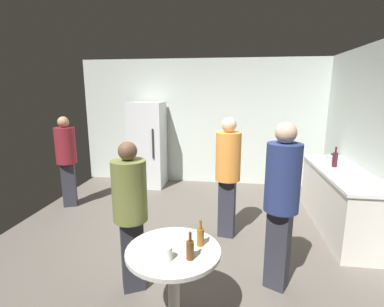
{
  "coord_description": "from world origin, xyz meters",
  "views": [
    {
      "loc": [
        0.66,
        -3.66,
        2.03
      ],
      "look_at": [
        0.1,
        0.34,
        1.15
      ],
      "focal_mm": 26.93,
      "sensor_mm": 36.0,
      "label": 1
    }
  ],
  "objects_px": {
    "foreground_table": "(173,260)",
    "person_in_maroon_shirt": "(66,155)",
    "wine_bottle_on_counter": "(335,159)",
    "person_in_navy_shirt": "(282,195)",
    "person_in_olive_shirt": "(130,207)",
    "kettle": "(332,160)",
    "beer_bottle_amber": "(200,236)",
    "refrigerator": "(148,145)",
    "beer_bottle_brown": "(190,249)",
    "person_in_orange_shirt": "(228,169)",
    "plastic_cup_white": "(167,253)"
  },
  "relations": [
    {
      "from": "person_in_maroon_shirt",
      "to": "person_in_olive_shirt",
      "type": "bearing_deg",
      "value": 20.92
    },
    {
      "from": "person_in_navy_shirt",
      "to": "person_in_olive_shirt",
      "type": "height_order",
      "value": "person_in_navy_shirt"
    },
    {
      "from": "person_in_orange_shirt",
      "to": "person_in_maroon_shirt",
      "type": "relative_size",
      "value": 1.05
    },
    {
      "from": "foreground_table",
      "to": "person_in_maroon_shirt",
      "type": "height_order",
      "value": "person_in_maroon_shirt"
    },
    {
      "from": "kettle",
      "to": "plastic_cup_white",
      "type": "relative_size",
      "value": 2.22
    },
    {
      "from": "plastic_cup_white",
      "to": "person_in_orange_shirt",
      "type": "xyz_separation_m",
      "value": [
        0.43,
        1.84,
        0.2
      ]
    },
    {
      "from": "plastic_cup_white",
      "to": "refrigerator",
      "type": "bearing_deg",
      "value": 108.56
    },
    {
      "from": "foreground_table",
      "to": "plastic_cup_white",
      "type": "relative_size",
      "value": 7.27
    },
    {
      "from": "person_in_olive_shirt",
      "to": "person_in_maroon_shirt",
      "type": "bearing_deg",
      "value": -163.39
    },
    {
      "from": "wine_bottle_on_counter",
      "to": "foreground_table",
      "type": "bearing_deg",
      "value": -130.66
    },
    {
      "from": "refrigerator",
      "to": "beer_bottle_amber",
      "type": "xyz_separation_m",
      "value": [
        1.53,
        -3.63,
        -0.08
      ]
    },
    {
      "from": "wine_bottle_on_counter",
      "to": "person_in_olive_shirt",
      "type": "height_order",
      "value": "person_in_olive_shirt"
    },
    {
      "from": "beer_bottle_amber",
      "to": "person_in_maroon_shirt",
      "type": "bearing_deg",
      "value": 138.46
    },
    {
      "from": "refrigerator",
      "to": "beer_bottle_amber",
      "type": "relative_size",
      "value": 7.83
    },
    {
      "from": "beer_bottle_amber",
      "to": "beer_bottle_brown",
      "type": "bearing_deg",
      "value": -104.57
    },
    {
      "from": "refrigerator",
      "to": "person_in_olive_shirt",
      "type": "height_order",
      "value": "refrigerator"
    },
    {
      "from": "foreground_table",
      "to": "person_in_orange_shirt",
      "type": "xyz_separation_m",
      "value": [
        0.42,
        1.69,
        0.36
      ]
    },
    {
      "from": "foreground_table",
      "to": "beer_bottle_brown",
      "type": "bearing_deg",
      "value": -37.17
    },
    {
      "from": "wine_bottle_on_counter",
      "to": "person_in_maroon_shirt",
      "type": "distance_m",
      "value": 4.41
    },
    {
      "from": "kettle",
      "to": "person_in_olive_shirt",
      "type": "distance_m",
      "value": 3.31
    },
    {
      "from": "kettle",
      "to": "person_in_orange_shirt",
      "type": "bearing_deg",
      "value": -152.44
    },
    {
      "from": "foreground_table",
      "to": "person_in_olive_shirt",
      "type": "bearing_deg",
      "value": 141.0
    },
    {
      "from": "refrigerator",
      "to": "wine_bottle_on_counter",
      "type": "distance_m",
      "value": 3.61
    },
    {
      "from": "beer_bottle_amber",
      "to": "plastic_cup_white",
      "type": "height_order",
      "value": "beer_bottle_amber"
    },
    {
      "from": "foreground_table",
      "to": "plastic_cup_white",
      "type": "distance_m",
      "value": 0.22
    },
    {
      "from": "foreground_table",
      "to": "person_in_navy_shirt",
      "type": "bearing_deg",
      "value": 34.03
    },
    {
      "from": "person_in_orange_shirt",
      "to": "person_in_olive_shirt",
      "type": "distance_m",
      "value": 1.58
    },
    {
      "from": "kettle",
      "to": "person_in_navy_shirt",
      "type": "distance_m",
      "value": 2.16
    },
    {
      "from": "kettle",
      "to": "plastic_cup_white",
      "type": "height_order",
      "value": "kettle"
    },
    {
      "from": "person_in_orange_shirt",
      "to": "person_in_navy_shirt",
      "type": "height_order",
      "value": "person_in_navy_shirt"
    },
    {
      "from": "kettle",
      "to": "plastic_cup_white",
      "type": "xyz_separation_m",
      "value": [
        -2.04,
        -2.68,
        -0.18
      ]
    },
    {
      "from": "wine_bottle_on_counter",
      "to": "person_in_maroon_shirt",
      "type": "xyz_separation_m",
      "value": [
        -4.41,
        0.06,
        -0.08
      ]
    },
    {
      "from": "refrigerator",
      "to": "plastic_cup_white",
      "type": "distance_m",
      "value": 4.1
    },
    {
      "from": "wine_bottle_on_counter",
      "to": "plastic_cup_white",
      "type": "bearing_deg",
      "value": -129.06
    },
    {
      "from": "foreground_table",
      "to": "beer_bottle_amber",
      "type": "distance_m",
      "value": 0.3
    },
    {
      "from": "person_in_orange_shirt",
      "to": "person_in_olive_shirt",
      "type": "xyz_separation_m",
      "value": [
        -0.94,
        -1.27,
        -0.08
      ]
    },
    {
      "from": "beer_bottle_amber",
      "to": "refrigerator",
      "type": "bearing_deg",
      "value": 112.91
    },
    {
      "from": "wine_bottle_on_counter",
      "to": "beer_bottle_amber",
      "type": "bearing_deg",
      "value": -128.63
    },
    {
      "from": "kettle",
      "to": "beer_bottle_amber",
      "type": "height_order",
      "value": "kettle"
    },
    {
      "from": "refrigerator",
      "to": "person_in_maroon_shirt",
      "type": "relative_size",
      "value": 1.12
    },
    {
      "from": "person_in_navy_shirt",
      "to": "plastic_cup_white",
      "type": "bearing_deg",
      "value": -22.91
    },
    {
      "from": "person_in_olive_shirt",
      "to": "person_in_orange_shirt",
      "type": "bearing_deg",
      "value": 116.83
    },
    {
      "from": "kettle",
      "to": "wine_bottle_on_counter",
      "type": "xyz_separation_m",
      "value": [
        -0.01,
        -0.18,
        0.05
      ]
    },
    {
      "from": "wine_bottle_on_counter",
      "to": "person_in_olive_shirt",
      "type": "xyz_separation_m",
      "value": [
        -2.53,
        -1.93,
        -0.11
      ]
    },
    {
      "from": "beer_bottle_amber",
      "to": "person_in_navy_shirt",
      "type": "relative_size",
      "value": 0.13
    },
    {
      "from": "beer_bottle_brown",
      "to": "wine_bottle_on_counter",
      "type": "bearing_deg",
      "value": 53.07
    },
    {
      "from": "person_in_navy_shirt",
      "to": "wine_bottle_on_counter",
      "type": "bearing_deg",
      "value": 175.82
    },
    {
      "from": "beer_bottle_brown",
      "to": "person_in_orange_shirt",
      "type": "bearing_deg",
      "value": 81.84
    },
    {
      "from": "kettle",
      "to": "person_in_maroon_shirt",
      "type": "height_order",
      "value": "person_in_maroon_shirt"
    },
    {
      "from": "foreground_table",
      "to": "person_in_maroon_shirt",
      "type": "distance_m",
      "value": 3.4
    }
  ]
}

